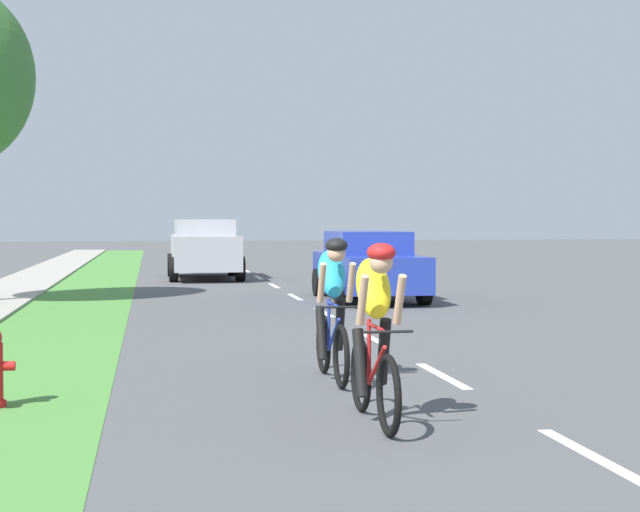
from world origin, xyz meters
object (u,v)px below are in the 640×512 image
Objects in this scene: cyclist_lead at (375,331)px; sedan_blue at (368,265)px; suv_silver at (204,247)px; cyclist_trailing at (332,308)px.

cyclist_lead is 12.75m from sedan_blue.
suv_silver reaches higher than cyclist_lead.
suv_silver is (-0.37, 18.58, 0.14)m from cyclist_trailing.
suv_silver is at bearing 110.59° from sedan_blue.
sedan_blue is 8.94m from suv_silver.
cyclist_lead is at bearing -89.12° from suv_silver.
suv_silver is (-3.14, 8.37, 0.18)m from sedan_blue.
cyclist_trailing reaches higher than sedan_blue.
suv_silver reaches higher than cyclist_trailing.
sedan_blue is at bearing 74.82° from cyclist_trailing.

